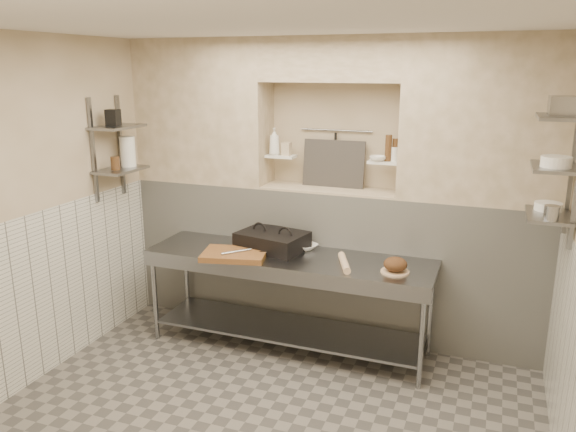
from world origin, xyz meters
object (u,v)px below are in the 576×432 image
at_px(cutting_board, 235,254).
at_px(jug_left, 128,152).
at_px(bowl_alcove, 378,159).
at_px(bread_loaf, 395,264).
at_px(bottle_soap, 274,142).
at_px(panini_press, 272,241).
at_px(prep_table, 288,283).
at_px(mixing_bowl, 305,247).
at_px(rolling_pin, 344,263).

height_order(cutting_board, jug_left, jug_left).
xyz_separation_m(bowl_alcove, jug_left, (-2.29, -0.54, 0.02)).
distance_m(bread_loaf, jug_left, 2.71).
height_order(bottle_soap, bowl_alcove, bottle_soap).
bearing_deg(bottle_soap, panini_press, -71.48).
height_order(prep_table, jug_left, jug_left).
bearing_deg(bread_loaf, prep_table, 175.20).
xyz_separation_m(bread_loaf, bowl_alcove, (-0.31, 0.61, 0.76)).
bearing_deg(bread_loaf, panini_press, 169.83).
relative_size(mixing_bowl, bread_loaf, 1.10).
bearing_deg(rolling_pin, bowl_alcove, 78.57).
height_order(panini_press, mixing_bowl, panini_press).
relative_size(bowl_alcove, jug_left, 0.52).
distance_m(rolling_pin, bread_loaf, 0.43).
distance_m(prep_table, cutting_board, 0.55).
relative_size(rolling_pin, bottle_soap, 1.57).
distance_m(cutting_board, bottle_soap, 1.17).
xyz_separation_m(panini_press, bottle_soap, (-0.13, 0.40, 0.86)).
bearing_deg(bowl_alcove, mixing_bowl, -152.83).
height_order(rolling_pin, jug_left, jug_left).
bearing_deg(bowl_alcove, rolling_pin, -101.43).
height_order(panini_press, cutting_board, panini_press).
distance_m(bread_loaf, bottle_soap, 1.68).
bearing_deg(bottle_soap, prep_table, -57.62).
relative_size(cutting_board, bottle_soap, 2.12).
bearing_deg(jug_left, bread_loaf, -1.59).
relative_size(panini_press, rolling_pin, 1.63).
height_order(bread_loaf, jug_left, jug_left).
relative_size(bread_loaf, bowl_alcove, 1.32).
height_order(prep_table, bowl_alcove, bowl_alcove).
bearing_deg(panini_press, bottle_soap, 119.86).
xyz_separation_m(panini_press, bowl_alcove, (0.87, 0.40, 0.75)).
bearing_deg(rolling_pin, panini_press, 163.98).
relative_size(mixing_bowl, jug_left, 0.75).
bearing_deg(prep_table, bottle_soap, 122.38).
bearing_deg(prep_table, mixing_bowl, 69.72).
bearing_deg(bread_loaf, mixing_bowl, 160.47).
relative_size(panini_press, bottle_soap, 2.56).
distance_m(panini_press, cutting_board, 0.40).
height_order(mixing_bowl, bowl_alcove, bowl_alcove).
xyz_separation_m(prep_table, bread_loaf, (0.97, -0.08, 0.33)).
bearing_deg(cutting_board, bowl_alcove, 33.59).
bearing_deg(bowl_alcove, bottle_soap, -179.67).
height_order(panini_press, bread_loaf, panini_press).
relative_size(bread_loaf, bottle_soap, 0.74).
xyz_separation_m(panini_press, rolling_pin, (0.74, -0.21, -0.05)).
xyz_separation_m(prep_table, jug_left, (-1.62, -0.01, 1.11)).
height_order(mixing_bowl, jug_left, jug_left).
bearing_deg(bottle_soap, jug_left, -157.48).
distance_m(prep_table, mixing_bowl, 0.38).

